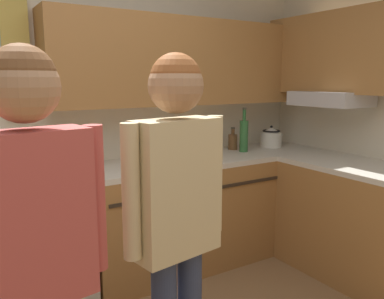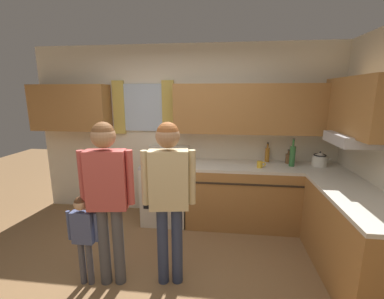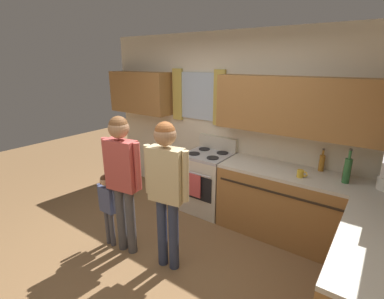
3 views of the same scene
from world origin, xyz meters
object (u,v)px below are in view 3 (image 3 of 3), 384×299
object	(u,v)px
stove_oven	(208,181)
adult_in_plaid	(166,180)
bottle_squat_brown	(347,172)
mug_mustard_yellow	(301,174)
bottle_wine_green	(347,170)
small_child	(107,202)
bottle_oil_amber	(322,162)
adult_holding_child	(122,170)

from	to	relation	value
stove_oven	adult_in_plaid	size ratio (longest dim) A/B	0.67
bottle_squat_brown	mug_mustard_yellow	bearing A→B (deg)	-147.56
bottle_wine_green	adult_in_plaid	distance (m)	1.98
mug_mustard_yellow	small_child	world-z (taller)	mug_mustard_yellow
bottle_oil_amber	small_child	world-z (taller)	bottle_oil_amber
bottle_oil_amber	mug_mustard_yellow	world-z (taller)	bottle_oil_amber
adult_in_plaid	bottle_oil_amber	bearing A→B (deg)	53.57
stove_oven	small_child	world-z (taller)	stove_oven
adult_in_plaid	small_child	bearing A→B (deg)	-171.19
adult_holding_child	adult_in_plaid	bearing A→B (deg)	8.00
small_child	adult_holding_child	bearing A→B (deg)	10.62
mug_mustard_yellow	bottle_wine_green	bearing A→B (deg)	16.75
bottle_wine_green	adult_holding_child	xyz separation A→B (m)	(-2.03, -1.43, -0.02)
adult_in_plaid	stove_oven	bearing A→B (deg)	104.12
bottle_squat_brown	adult_in_plaid	distance (m)	2.07
adult_in_plaid	adult_holding_child	bearing A→B (deg)	-172.00
stove_oven	adult_holding_child	size ratio (longest dim) A/B	0.67
bottle_oil_amber	adult_holding_child	bearing A→B (deg)	-136.47
bottle_squat_brown	adult_holding_child	xyz separation A→B (m)	(-2.02, -1.57, 0.06)
mug_mustard_yellow	adult_in_plaid	bearing A→B (deg)	-129.77
bottle_oil_amber	bottle_wine_green	xyz separation A→B (m)	(0.30, -0.22, 0.04)
bottle_wine_green	mug_mustard_yellow	bearing A→B (deg)	-163.25
bottle_oil_amber	bottle_squat_brown	size ratio (longest dim) A/B	1.40
bottle_squat_brown	adult_in_plaid	xyz separation A→B (m)	(-1.44, -1.49, 0.06)
adult_holding_child	adult_in_plaid	xyz separation A→B (m)	(0.58, 0.08, -0.00)
bottle_wine_green	adult_in_plaid	bearing A→B (deg)	-137.26
bottle_wine_green	adult_in_plaid	size ratio (longest dim) A/B	0.24
adult_holding_child	small_child	distance (m)	0.52
stove_oven	adult_holding_child	bearing A→B (deg)	-99.78
bottle_oil_amber	bottle_wine_green	bearing A→B (deg)	-35.83
bottle_oil_amber	bottle_wine_green	world-z (taller)	bottle_wine_green
stove_oven	adult_in_plaid	xyz separation A→B (m)	(0.33, -1.33, 0.57)
bottle_squat_brown	mug_mustard_yellow	distance (m)	0.52
bottle_wine_green	adult_holding_child	bearing A→B (deg)	-144.95
small_child	stove_oven	bearing A→B (deg)	71.12
bottle_squat_brown	stove_oven	bearing A→B (deg)	-174.89
bottle_wine_green	adult_in_plaid	world-z (taller)	adult_in_plaid
stove_oven	bottle_wine_green	size ratio (longest dim) A/B	2.79
small_child	bottle_squat_brown	bearing A→B (deg)	35.39
stove_oven	bottle_wine_green	distance (m)	1.88
stove_oven	mug_mustard_yellow	bearing A→B (deg)	-5.01
bottle_oil_amber	bottle_squat_brown	xyz separation A→B (m)	(0.29, -0.08, -0.03)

